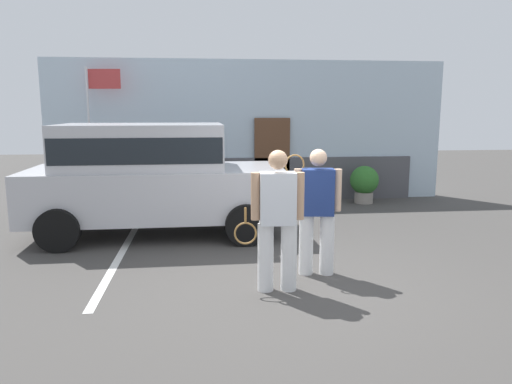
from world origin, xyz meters
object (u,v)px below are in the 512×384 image
tennis_player_man (277,219)px  tennis_player_woman (317,210)px  flag_pole (96,112)px  parked_suv (151,174)px  potted_plant_by_porch (364,182)px

tennis_player_man → tennis_player_woman: (0.65, 0.56, -0.01)m
tennis_player_woman → flag_pole: size_ratio=0.54×
tennis_player_woman → flag_pole: flag_pole is taller
parked_suv → tennis_player_man: bearing=-59.1°
flag_pole → parked_suv: bearing=-61.7°
tennis_player_man → potted_plant_by_porch: bearing=-115.8°
tennis_player_man → flag_pole: flag_pole is taller
parked_suv → potted_plant_by_porch: parked_suv is taller
parked_suv → potted_plant_by_porch: bearing=26.4°
tennis_player_man → tennis_player_woman: tennis_player_man is taller
tennis_player_woman → flag_pole: 6.78m
tennis_player_woman → potted_plant_by_porch: bearing=-108.1°
tennis_player_man → potted_plant_by_porch: 6.37m
tennis_player_woman → flag_pole: bearing=-45.2°
flag_pole → tennis_player_woman: bearing=-52.8°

